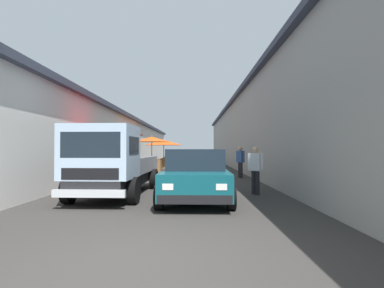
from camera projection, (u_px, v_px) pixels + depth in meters
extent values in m
plane|color=#33302D|center=(180.00, 174.00, 17.11)|extent=(90.00, 90.00, 0.00)
cube|color=silver|center=(73.00, 144.00, 19.44)|extent=(49.50, 7.00, 3.59)
cube|color=#383D4C|center=(73.00, 115.00, 19.47)|extent=(49.80, 7.50, 0.24)
cube|color=gray|center=(292.00, 134.00, 19.35)|extent=(49.50, 7.00, 4.93)
cube|color=#383D4C|center=(292.00, 95.00, 19.39)|extent=(49.80, 7.50, 0.24)
cylinder|color=#9E9EA3|center=(112.00, 156.00, 11.69)|extent=(0.06, 0.06, 2.33)
cone|color=red|center=(113.00, 131.00, 11.70)|extent=(2.45, 2.45, 0.31)
sphere|color=#9E9EA3|center=(113.00, 126.00, 11.71)|extent=(0.07, 0.07, 0.07)
cube|color=#9E7547|center=(115.00, 175.00, 11.87)|extent=(0.85, 0.59, 0.82)
sphere|color=orange|center=(120.00, 164.00, 11.89)|extent=(0.09, 0.09, 0.09)
sphere|color=orange|center=(120.00, 162.00, 12.10)|extent=(0.09, 0.09, 0.09)
sphere|color=orange|center=(118.00, 164.00, 11.87)|extent=(0.09, 0.09, 0.09)
cylinder|color=#9E9EA3|center=(152.00, 154.00, 18.93)|extent=(0.06, 0.06, 2.26)
cone|color=#D84C14|center=(152.00, 139.00, 18.95)|extent=(2.28, 2.28, 0.34)
sphere|color=#9E9EA3|center=(152.00, 136.00, 18.95)|extent=(0.07, 0.07, 0.07)
cube|color=brown|center=(155.00, 166.00, 18.83)|extent=(0.95, 0.77, 0.74)
sphere|color=orange|center=(152.00, 160.00, 18.51)|extent=(0.09, 0.09, 0.09)
sphere|color=orange|center=(154.00, 159.00, 18.74)|extent=(0.09, 0.09, 0.09)
sphere|color=orange|center=(159.00, 159.00, 18.86)|extent=(0.09, 0.09, 0.09)
cylinder|color=#9E9EA3|center=(164.00, 154.00, 22.35)|extent=(0.06, 0.06, 2.16)
cone|color=#D84C14|center=(164.00, 142.00, 22.37)|extent=(2.87, 2.87, 0.41)
sphere|color=#9E9EA3|center=(164.00, 139.00, 22.37)|extent=(0.07, 0.07, 0.07)
cube|color=brown|center=(165.00, 163.00, 22.47)|extent=(0.95, 0.65, 0.73)
sphere|color=orange|center=(164.00, 158.00, 22.66)|extent=(0.09, 0.09, 0.09)
sphere|color=orange|center=(163.00, 158.00, 22.23)|extent=(0.09, 0.09, 0.09)
sphere|color=orange|center=(167.00, 158.00, 22.54)|extent=(0.09, 0.09, 0.09)
cube|color=#0F4C56|center=(196.00, 180.00, 8.34)|extent=(3.93, 1.78, 0.64)
cube|color=#19232D|center=(196.00, 159.00, 8.50)|extent=(2.36, 1.55, 0.56)
cube|color=black|center=(195.00, 200.00, 6.43)|extent=(0.12, 1.65, 0.20)
cube|color=silver|center=(221.00, 187.00, 6.40)|extent=(0.06, 0.24, 0.14)
cube|color=silver|center=(168.00, 187.00, 6.42)|extent=(0.06, 0.24, 0.14)
cylinder|color=black|center=(231.00, 198.00, 6.99)|extent=(0.60, 0.21, 0.60)
cylinder|color=black|center=(159.00, 197.00, 7.03)|extent=(0.60, 0.21, 0.60)
cylinder|color=black|center=(222.00, 184.00, 9.64)|extent=(0.60, 0.21, 0.60)
cylinder|color=black|center=(170.00, 184.00, 9.68)|extent=(0.60, 0.21, 0.60)
cube|color=black|center=(119.00, 179.00, 9.42)|extent=(4.85, 1.63, 0.36)
cube|color=#ADC6E0|center=(101.00, 152.00, 7.80)|extent=(1.59, 1.80, 1.40)
cube|color=#19232D|center=(91.00, 145.00, 7.07)|extent=(0.11, 1.47, 0.63)
cube|color=#19232D|center=(101.00, 145.00, 7.80)|extent=(1.10, 1.81, 0.45)
cube|color=black|center=(90.00, 174.00, 7.04)|extent=(0.11, 1.40, 0.28)
cube|color=silver|center=(89.00, 194.00, 6.96)|extent=(0.18, 1.75, 0.18)
cube|color=gray|center=(149.00, 164.00, 10.21)|extent=(3.16, 0.17, 0.50)
cube|color=gray|center=(103.00, 164.00, 10.27)|extent=(3.16, 0.17, 0.50)
cube|color=gray|center=(136.00, 162.00, 11.79)|extent=(0.12, 1.65, 0.50)
cylinder|color=black|center=(134.00, 191.00, 7.75)|extent=(0.73, 0.24, 0.72)
cylinder|color=black|center=(69.00, 190.00, 7.82)|extent=(0.73, 0.24, 0.72)
cylinder|color=black|center=(154.00, 179.00, 10.82)|extent=(0.73, 0.24, 0.72)
cylinder|color=black|center=(107.00, 179.00, 10.89)|extent=(0.73, 0.24, 0.72)
cylinder|color=#232328|center=(254.00, 182.00, 9.48)|extent=(0.14, 0.14, 0.76)
cylinder|color=#232328|center=(257.00, 183.00, 9.36)|extent=(0.14, 0.14, 0.76)
cube|color=white|center=(255.00, 162.00, 9.43)|extent=(0.47, 0.43, 0.57)
sphere|color=tan|center=(255.00, 150.00, 9.44)|extent=(0.21, 0.21, 0.21)
cylinder|color=white|center=(249.00, 161.00, 9.65)|extent=(0.08, 0.08, 0.51)
cylinder|color=white|center=(262.00, 161.00, 9.22)|extent=(0.08, 0.08, 0.51)
cylinder|color=#232328|center=(241.00, 170.00, 14.84)|extent=(0.14, 0.14, 0.78)
cylinder|color=#232328|center=(239.00, 170.00, 14.98)|extent=(0.14, 0.14, 0.78)
cube|color=#33518C|center=(240.00, 157.00, 14.92)|extent=(0.50, 0.39, 0.58)
sphere|color=tan|center=(240.00, 149.00, 14.93)|extent=(0.21, 0.21, 0.21)
cylinder|color=#33518C|center=(244.00, 156.00, 14.67)|extent=(0.08, 0.08, 0.53)
cylinder|color=#33518C|center=(237.00, 156.00, 15.17)|extent=(0.08, 0.08, 0.53)
cylinder|color=#1E8C3F|center=(214.00, 166.00, 17.71)|extent=(0.30, 0.30, 0.03)
cylinder|color=#1E8C3F|center=(214.00, 170.00, 17.82)|extent=(0.04, 0.04, 0.42)
cylinder|color=#1E8C3F|center=(212.00, 170.00, 17.71)|extent=(0.04, 0.04, 0.42)
cylinder|color=#1E8C3F|center=(214.00, 170.00, 17.60)|extent=(0.04, 0.04, 0.42)
cylinder|color=#1E8C3F|center=(216.00, 170.00, 17.71)|extent=(0.04, 0.04, 0.42)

